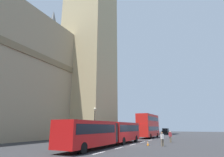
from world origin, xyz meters
The scene contains 10 objects.
ground_plane centered at (0.00, 0.00, 0.00)m, with size 160.00×160.00×0.00m, color #333335.
lane_centre_marking centered at (1.33, 0.00, 0.01)m, with size 29.80×0.16×0.01m.
articulated_bus centered at (-2.07, 1.99, 1.75)m, with size 17.49×2.54×2.90m.
double_decker_bus centered at (17.22, 2.00, 2.71)m, with size 9.89×2.54×4.90m.
sedan_lead centered at (38.39, 2.07, 0.91)m, with size 4.40×1.86×1.85m.
traffic_cone_west centered at (0.60, -2.25, 0.28)m, with size 0.36×0.36×0.58m.
traffic_cone_middle centered at (11.97, -1.73, 0.28)m, with size 0.36×0.36×0.58m.
street_lamp centered at (2.09, 6.50, 3.06)m, with size 0.44×0.44×5.27m.
pedestrian_near_cones centered at (0.53, -4.08, 0.91)m, with size 0.45×0.45×1.69m.
pedestrian_by_kerb centered at (6.97, -4.07, 0.91)m, with size 0.45×0.45×1.69m.
Camera 1 is at (-23.43, -8.79, 2.29)m, focal length 29.55 mm.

